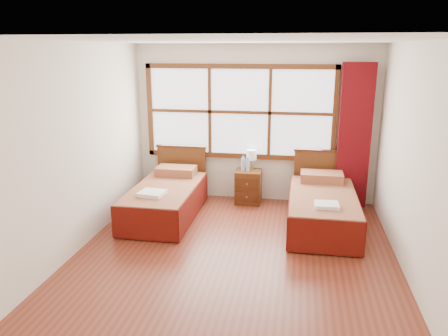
# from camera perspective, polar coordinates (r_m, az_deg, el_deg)

# --- Properties ---
(floor) EXTENTS (4.50, 4.50, 0.00)m
(floor) POSITION_cam_1_polar(r_m,az_deg,el_deg) (5.58, 1.32, -11.44)
(floor) COLOR maroon
(floor) RESTS_ON ground
(ceiling) EXTENTS (4.50, 4.50, 0.00)m
(ceiling) POSITION_cam_1_polar(r_m,az_deg,el_deg) (4.98, 1.51, 16.31)
(ceiling) COLOR white
(ceiling) RESTS_ON wall_back
(wall_back) EXTENTS (4.00, 0.00, 4.00)m
(wall_back) POSITION_cam_1_polar(r_m,az_deg,el_deg) (7.32, 4.02, 5.74)
(wall_back) COLOR silver
(wall_back) RESTS_ON floor
(wall_left) EXTENTS (0.00, 4.50, 4.50)m
(wall_left) POSITION_cam_1_polar(r_m,az_deg,el_deg) (5.76, -18.68, 2.35)
(wall_left) COLOR silver
(wall_left) RESTS_ON floor
(wall_right) EXTENTS (0.00, 4.50, 4.50)m
(wall_right) POSITION_cam_1_polar(r_m,az_deg,el_deg) (5.24, 23.61, 0.61)
(wall_right) COLOR silver
(wall_right) RESTS_ON floor
(window) EXTENTS (3.16, 0.06, 1.56)m
(window) POSITION_cam_1_polar(r_m,az_deg,el_deg) (7.28, 2.04, 7.31)
(window) COLOR white
(window) RESTS_ON wall_back
(curtain) EXTENTS (0.50, 0.16, 2.30)m
(curtain) POSITION_cam_1_polar(r_m,az_deg,el_deg) (7.22, 16.64, 3.95)
(curtain) COLOR #63090F
(curtain) RESTS_ON wall_back
(bed_left) EXTENTS (0.95, 1.97, 0.91)m
(bed_left) POSITION_cam_1_polar(r_m,az_deg,el_deg) (6.81, -7.55, -3.95)
(bed_left) COLOR #44220E
(bed_left) RESTS_ON floor
(bed_right) EXTENTS (0.97, 1.99, 0.93)m
(bed_right) POSITION_cam_1_polar(r_m,az_deg,el_deg) (6.53, 12.70, -5.01)
(bed_right) COLOR #44220E
(bed_right) RESTS_ON floor
(nightstand) EXTENTS (0.42, 0.42, 0.56)m
(nightstand) POSITION_cam_1_polar(r_m,az_deg,el_deg) (7.32, 3.20, -2.47)
(nightstand) COLOR #582E13
(nightstand) RESTS_ON floor
(towels_left) EXTENTS (0.39, 0.36, 0.06)m
(towels_left) POSITION_cam_1_polar(r_m,az_deg,el_deg) (6.33, -9.37, -3.29)
(towels_left) COLOR white
(towels_left) RESTS_ON bed_left
(towels_right) EXTENTS (0.32, 0.29, 0.05)m
(towels_right) POSITION_cam_1_polar(r_m,az_deg,el_deg) (5.93, 13.27, -4.73)
(towels_right) COLOR white
(towels_right) RESTS_ON bed_right
(lamp) EXTENTS (0.17, 0.17, 0.33)m
(lamp) POSITION_cam_1_polar(r_m,az_deg,el_deg) (7.31, 3.62, 1.66)
(lamp) COLOR #BF903D
(lamp) RESTS_ON nightstand
(bottle_near) EXTENTS (0.06, 0.06, 0.24)m
(bottle_near) POSITION_cam_1_polar(r_m,az_deg,el_deg) (7.22, 2.52, 0.53)
(bottle_near) COLOR #AEC9E0
(bottle_near) RESTS_ON nightstand
(bottle_far) EXTENTS (0.06, 0.06, 0.22)m
(bottle_far) POSITION_cam_1_polar(r_m,az_deg,el_deg) (7.19, 3.13, 0.37)
(bottle_far) COLOR #AEC9E0
(bottle_far) RESTS_ON nightstand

